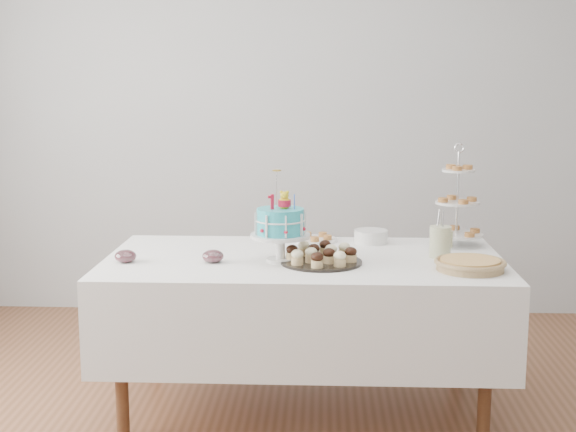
{
  "coord_description": "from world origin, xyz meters",
  "views": [
    {
      "loc": [
        0.09,
        -3.49,
        1.63
      ],
      "look_at": [
        -0.08,
        0.3,
        0.97
      ],
      "focal_mm": 50.0,
      "sensor_mm": 36.0,
      "label": 1
    }
  ],
  "objects_px": {
    "pastry_plate": "(315,238)",
    "jam_bowl_b": "(213,256)",
    "jam_bowl_a": "(125,256)",
    "utensil_pitcher": "(440,240)",
    "table": "(304,303)",
    "plate_stack": "(371,236)",
    "pie": "(470,264)",
    "birthday_cake": "(280,237)",
    "tiered_stand": "(457,203)",
    "cupcake_tray": "(321,254)"
  },
  "relations": [
    {
      "from": "birthday_cake",
      "to": "jam_bowl_a",
      "type": "relative_size",
      "value": 4.27
    },
    {
      "from": "birthday_cake",
      "to": "utensil_pitcher",
      "type": "bearing_deg",
      "value": -6.37
    },
    {
      "from": "pie",
      "to": "jam_bowl_a",
      "type": "relative_size",
      "value": 3.18
    },
    {
      "from": "table",
      "to": "utensil_pitcher",
      "type": "distance_m",
      "value": 0.73
    },
    {
      "from": "table",
      "to": "pastry_plate",
      "type": "xyz_separation_m",
      "value": [
        0.05,
        0.4,
        0.24
      ]
    },
    {
      "from": "cupcake_tray",
      "to": "jam_bowl_a",
      "type": "relative_size",
      "value": 3.77
    },
    {
      "from": "jam_bowl_a",
      "to": "table",
      "type": "bearing_deg",
      "value": 9.4
    },
    {
      "from": "birthday_cake",
      "to": "utensil_pitcher",
      "type": "xyz_separation_m",
      "value": [
        0.77,
        0.13,
        -0.04
      ]
    },
    {
      "from": "birthday_cake",
      "to": "utensil_pitcher",
      "type": "height_order",
      "value": "birthday_cake"
    },
    {
      "from": "utensil_pitcher",
      "to": "pie",
      "type": "bearing_deg",
      "value": -59.06
    },
    {
      "from": "table",
      "to": "jam_bowl_a",
      "type": "bearing_deg",
      "value": -170.6
    },
    {
      "from": "pastry_plate",
      "to": "jam_bowl_a",
      "type": "xyz_separation_m",
      "value": [
        -0.89,
        -0.54,
        0.01
      ]
    },
    {
      "from": "cupcake_tray",
      "to": "jam_bowl_a",
      "type": "xyz_separation_m",
      "value": [
        -0.92,
        -0.02,
        -0.01
      ]
    },
    {
      "from": "plate_stack",
      "to": "jam_bowl_b",
      "type": "xyz_separation_m",
      "value": [
        -0.77,
        -0.49,
        -0.01
      ]
    },
    {
      "from": "jam_bowl_a",
      "to": "utensil_pitcher",
      "type": "bearing_deg",
      "value": 6.65
    },
    {
      "from": "plate_stack",
      "to": "jam_bowl_b",
      "type": "height_order",
      "value": "plate_stack"
    },
    {
      "from": "plate_stack",
      "to": "jam_bowl_a",
      "type": "xyz_separation_m",
      "value": [
        -1.18,
        -0.5,
        -0.01
      ]
    },
    {
      "from": "jam_bowl_a",
      "to": "jam_bowl_b",
      "type": "xyz_separation_m",
      "value": [
        0.41,
        0.02,
        0.0
      ]
    },
    {
      "from": "plate_stack",
      "to": "table",
      "type": "bearing_deg",
      "value": -133.57
    },
    {
      "from": "plate_stack",
      "to": "utensil_pitcher",
      "type": "distance_m",
      "value": 0.46
    },
    {
      "from": "table",
      "to": "pie",
      "type": "xyz_separation_m",
      "value": [
        0.76,
        -0.23,
        0.26
      ]
    },
    {
      "from": "cupcake_tray",
      "to": "pie",
      "type": "xyz_separation_m",
      "value": [
        0.67,
        -0.11,
        -0.01
      ]
    },
    {
      "from": "utensil_pitcher",
      "to": "jam_bowl_a",
      "type": "bearing_deg",
      "value": -162.93
    },
    {
      "from": "tiered_stand",
      "to": "utensil_pitcher",
      "type": "height_order",
      "value": "tiered_stand"
    },
    {
      "from": "pastry_plate",
      "to": "tiered_stand",
      "type": "bearing_deg",
      "value": -6.61
    },
    {
      "from": "plate_stack",
      "to": "jam_bowl_b",
      "type": "distance_m",
      "value": 0.91
    },
    {
      "from": "birthday_cake",
      "to": "plate_stack",
      "type": "height_order",
      "value": "birthday_cake"
    },
    {
      "from": "birthday_cake",
      "to": "pastry_plate",
      "type": "distance_m",
      "value": 0.53
    },
    {
      "from": "jam_bowl_a",
      "to": "cupcake_tray",
      "type": "bearing_deg",
      "value": 1.18
    },
    {
      "from": "birthday_cake",
      "to": "jam_bowl_b",
      "type": "bearing_deg",
      "value": 169.54
    },
    {
      "from": "pastry_plate",
      "to": "birthday_cake",
      "type": "bearing_deg",
      "value": -107.79
    },
    {
      "from": "table",
      "to": "birthday_cake",
      "type": "bearing_deg",
      "value": -139.5
    },
    {
      "from": "table",
      "to": "birthday_cake",
      "type": "relative_size",
      "value": 4.41
    },
    {
      "from": "birthday_cake",
      "to": "pie",
      "type": "distance_m",
      "value": 0.88
    },
    {
      "from": "pie",
      "to": "utensil_pitcher",
      "type": "height_order",
      "value": "utensil_pitcher"
    },
    {
      "from": "pastry_plate",
      "to": "utensil_pitcher",
      "type": "bearing_deg",
      "value": -30.76
    },
    {
      "from": "jam_bowl_b",
      "to": "utensil_pitcher",
      "type": "height_order",
      "value": "utensil_pitcher"
    },
    {
      "from": "table",
      "to": "utensil_pitcher",
      "type": "relative_size",
      "value": 8.25
    },
    {
      "from": "cupcake_tray",
      "to": "tiered_stand",
      "type": "bearing_deg",
      "value": 31.94
    },
    {
      "from": "cupcake_tray",
      "to": "utensil_pitcher",
      "type": "xyz_separation_m",
      "value": [
        0.58,
        0.16,
        0.04
      ]
    },
    {
      "from": "tiered_stand",
      "to": "jam_bowl_b",
      "type": "height_order",
      "value": "tiered_stand"
    },
    {
      "from": "cupcake_tray",
      "to": "utensil_pitcher",
      "type": "bearing_deg",
      "value": 15.15
    },
    {
      "from": "plate_stack",
      "to": "utensil_pitcher",
      "type": "bearing_deg",
      "value": -45.94
    },
    {
      "from": "tiered_stand",
      "to": "plate_stack",
      "type": "height_order",
      "value": "tiered_stand"
    },
    {
      "from": "pastry_plate",
      "to": "jam_bowl_b",
      "type": "bearing_deg",
      "value": -132.23
    },
    {
      "from": "cupcake_tray",
      "to": "plate_stack",
      "type": "xyz_separation_m",
      "value": [
        0.26,
        0.48,
        -0.01
      ]
    },
    {
      "from": "table",
      "to": "pie",
      "type": "height_order",
      "value": "pie"
    },
    {
      "from": "pie",
      "to": "jam_bowl_a",
      "type": "bearing_deg",
      "value": 176.87
    },
    {
      "from": "table",
      "to": "utensil_pitcher",
      "type": "bearing_deg",
      "value": 3.12
    },
    {
      "from": "cupcake_tray",
      "to": "plate_stack",
      "type": "distance_m",
      "value": 0.55
    }
  ]
}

